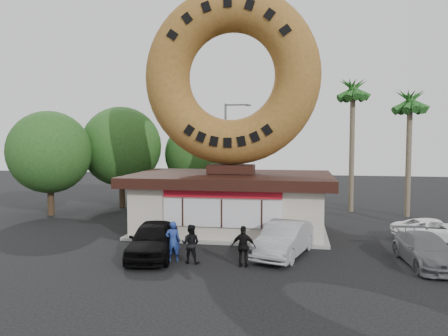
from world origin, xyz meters
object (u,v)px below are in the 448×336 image
street_lamp (227,148)px  giant_donut (231,76)px  person_center (191,244)px  person_right (244,247)px  car_grey (426,250)px  car_silver (284,239)px  car_black (153,239)px  person_left (173,241)px  car_white (435,230)px  donut_shop (231,200)px

street_lamp → giant_donut: bearing=-79.5°
street_lamp → person_center: 17.01m
person_right → car_grey: (7.47, 1.52, -0.21)m
person_right → car_silver: size_ratio=0.37×
giant_donut → car_black: bearing=-113.6°
giant_donut → person_left: (-1.53, -6.45, -7.85)m
car_silver → person_left: bearing=-144.0°
car_black → car_silver: size_ratio=1.01×
person_left → person_right: size_ratio=1.02×
person_center → street_lamp: bearing=-80.9°
street_lamp → car_white: street_lamp is taller
street_lamp → car_silver: bearing=-71.2°
person_right → car_white: (9.14, 6.04, -0.27)m
car_silver → car_white: (7.55, 4.05, -0.18)m
car_grey → person_left: bearing=-178.6°
donut_shop → car_grey: 10.50m
person_left → car_grey: bearing=173.6°
giant_donut → car_white: bearing=-3.8°
donut_shop → car_white: size_ratio=2.68×
street_lamp → car_white: bearing=-40.5°
car_silver → car_white: 8.57m
giant_donut → person_right: giant_donut is taller
person_right → car_white: person_right is taller
giant_donut → car_white: 13.47m
donut_shop → car_black: size_ratio=2.40×
donut_shop → car_black: (-2.59, -5.93, -0.97)m
giant_donut → car_silver: size_ratio=2.13×
person_left → car_black: size_ratio=0.38×
person_right → street_lamp: bearing=-74.3°
donut_shop → street_lamp: (-1.86, 10.02, 2.72)m
person_left → street_lamp: bearing=-101.8°
donut_shop → person_right: donut_shop is taller
street_lamp → person_right: street_lamp is taller
person_center → car_grey: person_center is taller
person_left → car_grey: (10.57, 1.21, -0.23)m
donut_shop → giant_donut: 6.96m
car_silver → person_center: bearing=-138.8°
person_center → car_white: (11.43, 5.86, -0.25)m
donut_shop → giant_donut: bearing=90.0°
car_black → car_grey: (11.63, 0.71, -0.15)m
car_grey → donut_shop: bearing=144.9°
street_lamp → car_silver: 16.03m
car_black → car_white: bearing=13.4°
person_right → car_white: size_ratio=0.41×
person_left → person_center: bearing=158.6°
donut_shop → giant_donut: size_ratio=1.14×
donut_shop → street_lamp: bearing=100.5°
car_silver → car_black: bearing=-152.2°
street_lamp → person_left: 16.85m
person_center → person_right: size_ratio=0.97×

